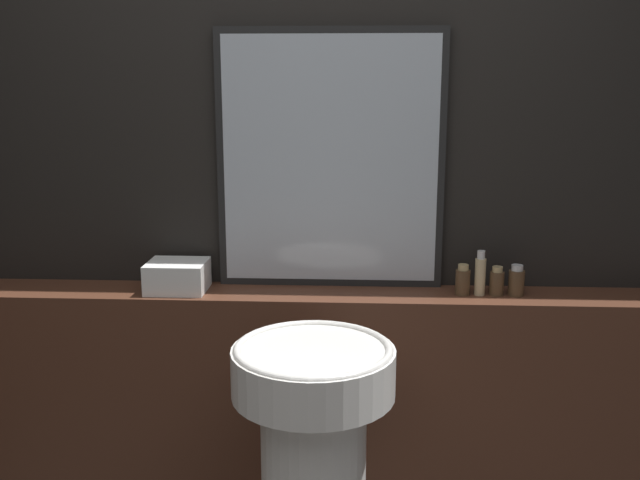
# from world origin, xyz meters

# --- Properties ---
(wall_back) EXTENTS (8.00, 0.06, 2.50)m
(wall_back) POSITION_xyz_m (0.00, 1.56, 1.25)
(wall_back) COLOR black
(wall_back) RESTS_ON ground_plane
(vanity_counter) EXTENTS (2.68, 0.23, 0.93)m
(vanity_counter) POSITION_xyz_m (0.00, 1.41, 0.47)
(vanity_counter) COLOR #512D1E
(vanity_counter) RESTS_ON ground_plane
(pedestal_sink) EXTENTS (0.48, 0.48, 0.92)m
(pedestal_sink) POSITION_xyz_m (0.08, 0.92, 0.54)
(pedestal_sink) COLOR white
(pedestal_sink) RESTS_ON ground_plane
(mirror) EXTENTS (0.81, 0.03, 0.92)m
(mirror) POSITION_xyz_m (0.10, 1.51, 1.39)
(mirror) COLOR black
(mirror) RESTS_ON vanity_counter
(towel_stack) EXTENTS (0.21, 0.18, 0.11)m
(towel_stack) POSITION_xyz_m (-0.44, 1.41, 0.99)
(towel_stack) COLOR white
(towel_stack) RESTS_ON vanity_counter
(shampoo_bottle) EXTENTS (0.05, 0.05, 0.11)m
(shampoo_bottle) POSITION_xyz_m (0.57, 1.41, 0.98)
(shampoo_bottle) COLOR #4C3823
(shampoo_bottle) RESTS_ON vanity_counter
(conditioner_bottle) EXTENTS (0.04, 0.04, 0.16)m
(conditioner_bottle) POSITION_xyz_m (0.63, 1.41, 1.01)
(conditioner_bottle) COLOR #C6B284
(conditioner_bottle) RESTS_ON vanity_counter
(lotion_bottle) EXTENTS (0.05, 0.05, 0.10)m
(lotion_bottle) POSITION_xyz_m (0.69, 1.41, 0.98)
(lotion_bottle) COLOR #4C3823
(lotion_bottle) RESTS_ON vanity_counter
(body_wash_bottle) EXTENTS (0.06, 0.06, 0.11)m
(body_wash_bottle) POSITION_xyz_m (0.76, 1.41, 0.98)
(body_wash_bottle) COLOR #4C3823
(body_wash_bottle) RESTS_ON vanity_counter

